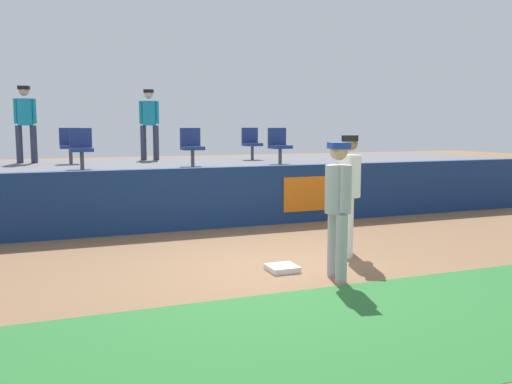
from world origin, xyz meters
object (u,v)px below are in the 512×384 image
Objects in this scene: player_fielder_home at (349,187)px; seat_front_right at (279,144)px; spectator_hooded at (25,119)px; seat_front_left at (81,146)px; spectator_capped at (149,119)px; seat_back_right at (251,142)px; seat_back_left at (70,144)px; player_runner_visitor at (338,201)px; seat_front_center at (192,145)px; first_base at (282,268)px.

player_fielder_home is 4.53m from seat_front_right.
spectator_hooded is (-4.73, 6.91, 1.11)m from player_fielder_home.
seat_front_left is 3.39m from spectator_capped.
seat_front_right and seat_back_right have the same top height.
seat_back_left is 1.80m from seat_front_left.
seat_front_left is at bearing -109.44° from player_fielder_home.
seat_back_left reaches higher than player_runner_visitor.
seat_front_center is (-0.47, 5.58, 0.56)m from player_runner_visitor.
spectator_capped reaches higher than seat_back_right.
seat_front_center is at bearing 152.83° from spectator_hooded.
first_base is 0.48× the size of seat_front_center.
player_runner_visitor is 7.58m from seat_back_right.
seat_front_right reaches higher than first_base.
spectator_hooded is at bearing 144.61° from seat_back_left.
first_base is 7.99m from spectator_capped.
seat_front_left is at bearing -143.52° from player_runner_visitor.
player_fielder_home is 7.30m from seat_back_left.
spectator_capped reaches higher than seat_front_left.
spectator_hooded is (-5.50, 0.68, 0.58)m from seat_back_right.
seat_back_right is at bearing 72.49° from first_base.
seat_back_right is at bearing 174.53° from spectator_capped.
spectator_hooded reaches higher than player_runner_visitor.
seat_front_center is 2.84m from spectator_capped.
seat_front_left and seat_back_right have the same top height.
player_fielder_home is 2.23× the size of seat_back_left.
seat_front_right is 1.00× the size of seat_back_right.
player_runner_visitor is at bearing -52.05° from first_base.
first_base is 0.22× the size of spectator_hooded.
seat_back_right reaches higher than player_runner_visitor.
spectator_hooded reaches higher than seat_front_right.
spectator_capped is (-2.51, 2.74, 0.59)m from seat_front_right.
seat_front_right is 0.46× the size of spectator_capped.
seat_back_left is 2.32m from spectator_capped.
seat_back_right is at bearing -0.00° from seat_back_left.
spectator_capped reaches higher than seat_back_left.
player_fielder_home reaches higher than player_runner_visitor.
first_base is 5.60m from seat_front_right.
seat_back_left is at bearing 94.03° from seat_front_left.
player_runner_visitor is at bearing -106.26° from seat_front_right.
spectator_capped reaches higher than player_runner_visitor.
first_base is 5.66m from seat_front_left.
spectator_hooded is at bearing 172.95° from seat_back_right.
spectator_hooded is at bearing 143.91° from seat_front_center.
seat_back_left is 1.00× the size of seat_front_left.
seat_front_left is 2.77m from spectator_hooded.
seat_front_center is at bearing -36.36° from seat_back_left.
seat_front_center is 2.76m from seat_back_right.
seat_front_center is at bearing 180.00° from seat_front_right.
seat_front_left is at bearing 122.52° from spectator_hooded.
seat_back_left is at bearing 40.04° from spectator_capped.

